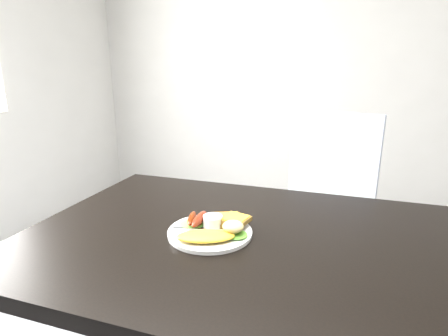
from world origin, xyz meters
TOP-DOWN VIEW (x-y plane):
  - room_back_panel at (0.00, 2.25)m, footprint 4.00×0.04m
  - dining_table at (0.00, 0.00)m, footprint 1.20×0.80m
  - dining_chair at (0.18, 0.77)m, footprint 0.54×0.54m
  - person at (0.02, 0.45)m, footprint 0.71×0.59m
  - plate at (-0.11, -0.03)m, footprint 0.22×0.22m
  - lettuce_left at (-0.16, -0.01)m, footprint 0.09×0.08m
  - lettuce_right at (-0.03, -0.04)m, footprint 0.08×0.07m
  - omelette at (-0.10, -0.08)m, footprint 0.16×0.12m
  - sausage_a at (-0.16, -0.01)m, footprint 0.04×0.09m
  - sausage_b at (-0.14, -0.01)m, footprint 0.03×0.10m
  - ramekin at (-0.10, -0.01)m, footprint 0.06×0.06m
  - toast_a at (-0.08, 0.03)m, footprint 0.11×0.11m
  - toast_b at (-0.05, 0.02)m, footprint 0.08×0.08m
  - potato_salad at (-0.04, -0.03)m, footprint 0.06×0.06m
  - fork at (-0.14, -0.03)m, footprint 0.14×0.05m

SIDE VIEW (x-z plane):
  - dining_chair at x=0.18m, z-range 0.42..0.48m
  - dining_table at x=0.00m, z-range 0.71..0.75m
  - plate at x=-0.11m, z-range 0.75..0.76m
  - fork at x=-0.14m, z-range 0.76..0.77m
  - lettuce_right at x=-0.03m, z-range 0.76..0.77m
  - lettuce_left at x=-0.16m, z-range 0.76..0.77m
  - toast_a at x=-0.08m, z-range 0.76..0.78m
  - omelette at x=-0.10m, z-range 0.76..0.78m
  - ramekin at x=-0.10m, z-range 0.76..0.79m
  - toast_b at x=-0.05m, z-range 0.78..0.79m
  - sausage_a at x=-0.16m, z-range 0.77..0.79m
  - sausage_b at x=-0.14m, z-range 0.77..0.79m
  - potato_salad at x=-0.04m, z-range 0.77..0.80m
  - person at x=0.02m, z-range 0.00..1.67m
  - room_back_panel at x=0.00m, z-range 0.00..2.70m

